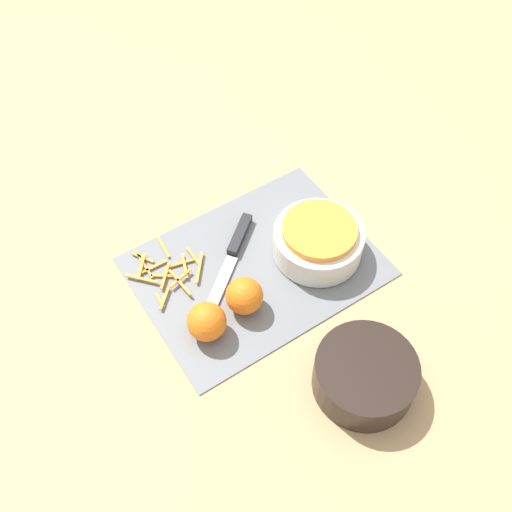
{
  "coord_description": "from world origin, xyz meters",
  "views": [
    {
      "loc": [
        0.36,
        0.55,
        0.95
      ],
      "look_at": [
        0.0,
        0.0,
        0.04
      ],
      "focal_mm": 42.0,
      "sensor_mm": 36.0,
      "label": 1
    }
  ],
  "objects": [
    {
      "name": "peel_pile",
      "position": [
        0.15,
        -0.08,
        0.01
      ],
      "size": [
        0.15,
        0.16,
        0.01
      ],
      "color": "gold",
      "rests_on": "cutting_board"
    },
    {
      "name": "bowl_dark",
      "position": [
        -0.02,
        0.3,
        0.03
      ],
      "size": [
        0.17,
        0.17,
        0.07
      ],
      "color": "black",
      "rests_on": "ground_plane"
    },
    {
      "name": "bowl_speckled",
      "position": [
        -0.12,
        0.04,
        0.04
      ],
      "size": [
        0.17,
        0.17,
        0.07
      ],
      "color": "silver",
      "rests_on": "cutting_board"
    },
    {
      "name": "ground_plane",
      "position": [
        0.0,
        0.0,
        0.0
      ],
      "size": [
        4.0,
        4.0,
        0.0
      ],
      "primitive_type": "plane",
      "color": "tan"
    },
    {
      "name": "orange_left",
      "position": [
        0.15,
        0.07,
        0.04
      ],
      "size": [
        0.07,
        0.07,
        0.07
      ],
      "color": "orange",
      "rests_on": "cutting_board"
    },
    {
      "name": "cutting_board",
      "position": [
        0.0,
        0.0,
        0.0
      ],
      "size": [
        0.45,
        0.34,
        0.01
      ],
      "color": "slate",
      "rests_on": "ground_plane"
    },
    {
      "name": "orange_right",
      "position": [
        0.07,
        0.06,
        0.04
      ],
      "size": [
        0.07,
        0.07,
        0.07
      ],
      "color": "orange",
      "rests_on": "cutting_board"
    },
    {
      "name": "knife",
      "position": [
        0.01,
        -0.06,
        0.01
      ],
      "size": [
        0.19,
        0.16,
        0.02
      ],
      "rotation": [
        0.0,
        0.0,
        0.67
      ],
      "color": "#232328",
      "rests_on": "cutting_board"
    }
  ]
}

